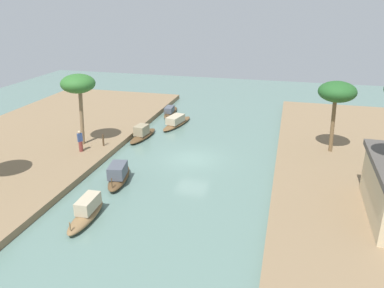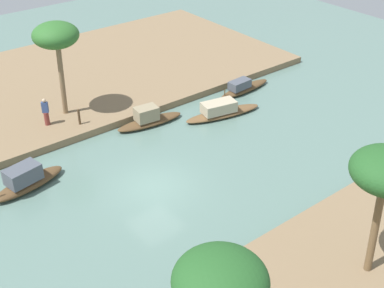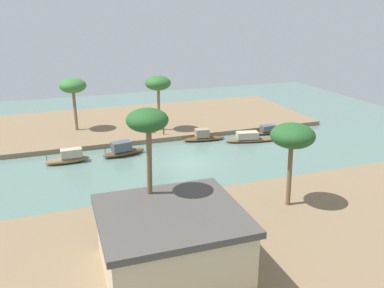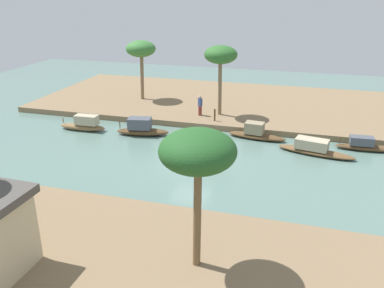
{
  "view_description": "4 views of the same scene",
  "coord_description": "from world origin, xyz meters",
  "px_view_note": "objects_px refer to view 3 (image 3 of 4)",
  "views": [
    {
      "loc": [
        26.46,
        6.85,
        11.81
      ],
      "look_at": [
        -1.65,
        -0.44,
        0.61
      ],
      "focal_mm": 35.5,
      "sensor_mm": 36.0,
      "label": 1
    },
    {
      "loc": [
        11.83,
        18.2,
        15.88
      ],
      "look_at": [
        -2.96,
        -0.6,
        1.18
      ],
      "focal_mm": 49.0,
      "sensor_mm": 36.0,
      "label": 2
    },
    {
      "loc": [
        10.87,
        31.12,
        12.86
      ],
      "look_at": [
        -1.27,
        -2.81,
        0.74
      ],
      "focal_mm": 37.77,
      "sensor_mm": 36.0,
      "label": 3
    },
    {
      "loc": [
        -6.81,
        23.22,
        10.71
      ],
      "look_at": [
        0.04,
        -0.36,
        1.11
      ],
      "focal_mm": 37.92,
      "sensor_mm": 36.0,
      "label": 4
    }
  ],
  "objects_px": {
    "sampan_foreground": "(270,131)",
    "palm_tree_left_far": "(73,86)",
    "mooring_post": "(164,130)",
    "palm_tree_right_tall": "(293,137)",
    "sampan_downstream_large": "(123,150)",
    "sampan_upstream_small": "(203,137)",
    "palm_tree_right_short": "(148,127)",
    "riverside_building": "(171,241)",
    "palm_tree_left_near": "(158,84)",
    "sampan_with_red_awning": "(69,158)",
    "person_on_near_bank": "(146,126)",
    "sampan_with_tall_canopy": "(249,138)"
  },
  "relations": [
    {
      "from": "sampan_with_red_awning",
      "to": "palm_tree_left_far",
      "type": "height_order",
      "value": "palm_tree_left_far"
    },
    {
      "from": "sampan_foreground",
      "to": "sampan_downstream_large",
      "type": "bearing_deg",
      "value": 1.51
    },
    {
      "from": "palm_tree_left_near",
      "to": "riverside_building",
      "type": "relative_size",
      "value": 0.84
    },
    {
      "from": "riverside_building",
      "to": "palm_tree_left_far",
      "type": "bearing_deg",
      "value": -84.01
    },
    {
      "from": "sampan_downstream_large",
      "to": "palm_tree_left_far",
      "type": "height_order",
      "value": "palm_tree_left_far"
    },
    {
      "from": "sampan_foreground",
      "to": "palm_tree_left_near",
      "type": "relative_size",
      "value": 0.78
    },
    {
      "from": "palm_tree_right_tall",
      "to": "palm_tree_right_short",
      "type": "xyz_separation_m",
      "value": [
        9.8,
        1.99,
        2.16
      ]
    },
    {
      "from": "sampan_with_red_awning",
      "to": "palm_tree_right_tall",
      "type": "height_order",
      "value": "palm_tree_right_tall"
    },
    {
      "from": "sampan_foreground",
      "to": "palm_tree_left_far",
      "type": "height_order",
      "value": "palm_tree_left_far"
    },
    {
      "from": "person_on_near_bank",
      "to": "palm_tree_right_short",
      "type": "bearing_deg",
      "value": -64.24
    },
    {
      "from": "palm_tree_left_near",
      "to": "palm_tree_right_tall",
      "type": "distance_m",
      "value": 19.93
    },
    {
      "from": "sampan_foreground",
      "to": "sampan_with_tall_canopy",
      "type": "bearing_deg",
      "value": 22.83
    },
    {
      "from": "sampan_foreground",
      "to": "mooring_post",
      "type": "distance_m",
      "value": 11.59
    },
    {
      "from": "sampan_downstream_large",
      "to": "mooring_post",
      "type": "bearing_deg",
      "value": -154.47
    },
    {
      "from": "palm_tree_right_tall",
      "to": "riverside_building",
      "type": "bearing_deg",
      "value": 24.58
    },
    {
      "from": "sampan_upstream_small",
      "to": "palm_tree_left_far",
      "type": "distance_m",
      "value": 14.59
    },
    {
      "from": "sampan_with_tall_canopy",
      "to": "sampan_foreground",
      "type": "height_order",
      "value": "sampan_with_tall_canopy"
    },
    {
      "from": "sampan_downstream_large",
      "to": "palm_tree_right_tall",
      "type": "bearing_deg",
      "value": 109.67
    },
    {
      "from": "sampan_foreground",
      "to": "palm_tree_right_short",
      "type": "height_order",
      "value": "palm_tree_right_short"
    },
    {
      "from": "palm_tree_right_tall",
      "to": "palm_tree_right_short",
      "type": "bearing_deg",
      "value": 11.49
    },
    {
      "from": "sampan_upstream_small",
      "to": "person_on_near_bank",
      "type": "distance_m",
      "value": 6.1
    },
    {
      "from": "mooring_post",
      "to": "palm_tree_right_tall",
      "type": "distance_m",
      "value": 18.69
    },
    {
      "from": "sampan_upstream_small",
      "to": "mooring_post",
      "type": "height_order",
      "value": "mooring_post"
    },
    {
      "from": "sampan_foreground",
      "to": "palm_tree_right_tall",
      "type": "bearing_deg",
      "value": 59.74
    },
    {
      "from": "sampan_upstream_small",
      "to": "palm_tree_left_near",
      "type": "relative_size",
      "value": 0.76
    },
    {
      "from": "palm_tree_right_tall",
      "to": "palm_tree_right_short",
      "type": "relative_size",
      "value": 0.72
    },
    {
      "from": "sampan_with_tall_canopy",
      "to": "palm_tree_right_short",
      "type": "relative_size",
      "value": 0.68
    },
    {
      "from": "sampan_with_red_awning",
      "to": "palm_tree_right_short",
      "type": "xyz_separation_m",
      "value": [
        -3.39,
        16.01,
        6.86
      ]
    },
    {
      "from": "sampan_downstream_large",
      "to": "mooring_post",
      "type": "distance_m",
      "value": 6.1
    },
    {
      "from": "sampan_upstream_small",
      "to": "sampan_with_red_awning",
      "type": "bearing_deg",
      "value": 14.54
    },
    {
      "from": "mooring_post",
      "to": "riverside_building",
      "type": "xyz_separation_m",
      "value": [
        5.89,
        22.16,
        1.15
      ]
    },
    {
      "from": "mooring_post",
      "to": "palm_tree_left_near",
      "type": "xyz_separation_m",
      "value": [
        0.0,
        -1.75,
        4.47
      ]
    },
    {
      "from": "palm_tree_right_tall",
      "to": "sampan_downstream_large",
      "type": "bearing_deg",
      "value": -59.58
    },
    {
      "from": "sampan_downstream_large",
      "to": "person_on_near_bank",
      "type": "distance_m",
      "value": 5.86
    },
    {
      "from": "sampan_upstream_small",
      "to": "riverside_building",
      "type": "relative_size",
      "value": 0.64
    },
    {
      "from": "sampan_upstream_small",
      "to": "palm_tree_right_short",
      "type": "distance_m",
      "value": 21.62
    },
    {
      "from": "mooring_post",
      "to": "riverside_building",
      "type": "relative_size",
      "value": 0.14
    },
    {
      "from": "sampan_downstream_large",
      "to": "sampan_upstream_small",
      "type": "bearing_deg",
      "value": -179.91
    },
    {
      "from": "sampan_upstream_small",
      "to": "person_on_near_bank",
      "type": "height_order",
      "value": "person_on_near_bank"
    },
    {
      "from": "mooring_post",
      "to": "sampan_upstream_small",
      "type": "bearing_deg",
      "value": 151.67
    },
    {
      "from": "palm_tree_left_near",
      "to": "palm_tree_right_short",
      "type": "height_order",
      "value": "palm_tree_right_short"
    },
    {
      "from": "riverside_building",
      "to": "palm_tree_right_short",
      "type": "bearing_deg",
      "value": -78.5
    },
    {
      "from": "sampan_with_tall_canopy",
      "to": "sampan_with_red_awning",
      "type": "xyz_separation_m",
      "value": [
        17.57,
        -0.03,
        0.07
      ]
    },
    {
      "from": "sampan_with_red_awning",
      "to": "sampan_downstream_large",
      "type": "height_order",
      "value": "sampan_downstream_large"
    },
    {
      "from": "sampan_upstream_small",
      "to": "mooring_post",
      "type": "xyz_separation_m",
      "value": [
        3.64,
        -1.96,
        0.53
      ]
    },
    {
      "from": "sampan_with_red_awning",
      "to": "person_on_near_bank",
      "type": "bearing_deg",
      "value": -150.59
    },
    {
      "from": "sampan_with_red_awning",
      "to": "sampan_downstream_large",
      "type": "bearing_deg",
      "value": -179.04
    },
    {
      "from": "sampan_upstream_small",
      "to": "palm_tree_right_tall",
      "type": "distance_m",
      "value": 16.6
    },
    {
      "from": "sampan_upstream_small",
      "to": "palm_tree_left_near",
      "type": "bearing_deg",
      "value": -39.05
    },
    {
      "from": "sampan_upstream_small",
      "to": "palm_tree_right_tall",
      "type": "xyz_separation_m",
      "value": [
        0.16,
        15.91,
        4.74
      ]
    }
  ]
}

